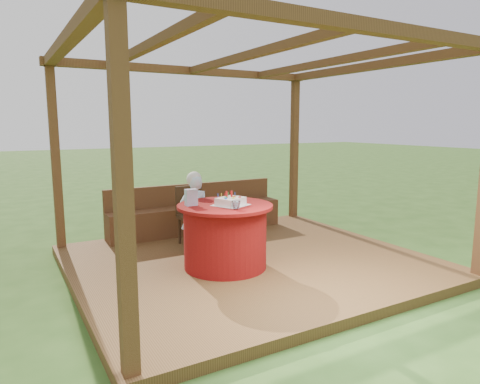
% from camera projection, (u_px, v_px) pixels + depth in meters
% --- Properties ---
extents(ground, '(60.00, 60.00, 0.00)m').
position_uv_depth(ground, '(249.00, 267.00, 5.80)').
color(ground, '#2E541C').
rests_on(ground, ground).
extents(deck, '(4.50, 4.00, 0.12)m').
position_uv_depth(deck, '(249.00, 263.00, 5.79)').
color(deck, brown).
rests_on(deck, ground).
extents(pergola, '(4.50, 4.00, 2.72)m').
position_uv_depth(pergola, '(250.00, 85.00, 5.42)').
color(pergola, brown).
rests_on(pergola, deck).
extents(bench, '(3.00, 0.42, 0.80)m').
position_uv_depth(bench, '(197.00, 216.00, 7.21)').
color(bench, brown).
rests_on(bench, deck).
extents(table, '(1.19, 1.19, 0.81)m').
position_uv_depth(table, '(225.00, 236.00, 5.38)').
color(table, maroon).
rests_on(table, deck).
extents(chair, '(0.43, 0.43, 0.88)m').
position_uv_depth(chair, '(192.00, 212.00, 6.44)').
color(chair, '#352111').
rests_on(chair, deck).
extents(elderly_woman, '(0.46, 0.36, 1.15)m').
position_uv_depth(elderly_woman, '(195.00, 212.00, 5.96)').
color(elderly_woman, '#ABE2FF').
rests_on(elderly_woman, deck).
extents(birthday_cake, '(0.48, 0.48, 0.17)m').
position_uv_depth(birthday_cake, '(231.00, 201.00, 5.26)').
color(birthday_cake, white).
rests_on(birthday_cake, table).
extents(gift_bag, '(0.15, 0.10, 0.20)m').
position_uv_depth(gift_bag, '(191.00, 197.00, 5.24)').
color(gift_bag, pink).
rests_on(gift_bag, table).
extents(drinking_glass, '(0.13, 0.13, 0.10)m').
position_uv_depth(drinking_glass, '(236.00, 205.00, 5.02)').
color(drinking_glass, white).
rests_on(drinking_glass, table).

